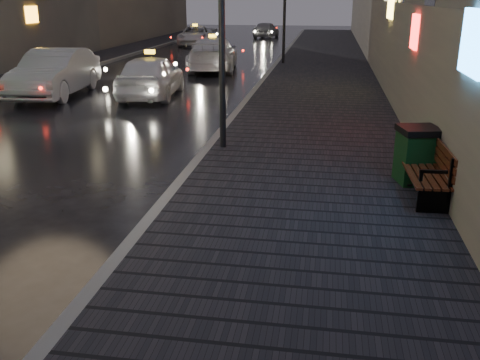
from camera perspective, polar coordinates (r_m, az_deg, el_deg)
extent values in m
cube|color=black|center=(26.76, 8.91, 11.74)|extent=(4.60, 58.00, 0.15)
cube|color=slate|center=(26.88, 3.68, 11.96)|extent=(0.20, 58.00, 0.15)
cube|color=black|center=(29.67, -16.78, 11.89)|extent=(2.40, 58.00, 0.15)
cube|color=slate|center=(29.13, -14.42, 11.97)|extent=(0.20, 58.00, 0.15)
cylinder|color=black|center=(11.79, -1.94, 15.38)|extent=(0.14, 0.14, 5.00)
cylinder|color=black|center=(27.65, 4.77, 17.49)|extent=(0.14, 0.14, 5.00)
cube|color=black|center=(8.97, 19.92, -2.09)|extent=(0.50, 0.08, 0.40)
cube|color=black|center=(8.91, 21.56, -0.03)|extent=(0.06, 0.06, 0.70)
cube|color=black|center=(8.81, 19.96, 0.85)|extent=(0.42, 0.06, 0.05)
cube|color=black|center=(10.36, 18.27, 0.90)|extent=(0.50, 0.08, 0.40)
cube|color=black|center=(10.31, 19.67, 2.70)|extent=(0.06, 0.06, 0.70)
cube|color=black|center=(10.22, 18.27, 3.48)|extent=(0.42, 0.06, 0.05)
cube|color=#3E1A0D|center=(9.59, 19.18, 0.81)|extent=(0.68, 1.83, 0.04)
cube|color=#3E1A0D|center=(9.57, 20.78, 2.40)|extent=(0.10, 1.81, 0.40)
cube|color=black|center=(10.26, 18.30, 2.25)|extent=(0.76, 0.76, 0.92)
cube|color=black|center=(10.13, 18.60, 5.06)|extent=(0.82, 0.82, 0.12)
imported|color=white|center=(19.29, -9.47, 10.92)|extent=(2.16, 4.53, 1.49)
imported|color=#A8A8B1|center=(20.36, -19.12, 10.75)|extent=(2.17, 5.06, 1.62)
imported|color=white|center=(25.97, -2.93, 13.27)|extent=(2.79, 5.53, 1.54)
imported|color=silver|center=(39.69, -4.79, 15.11)|extent=(2.84, 5.04, 1.33)
imported|color=gray|center=(46.42, 2.80, 15.72)|extent=(2.04, 4.02, 1.31)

